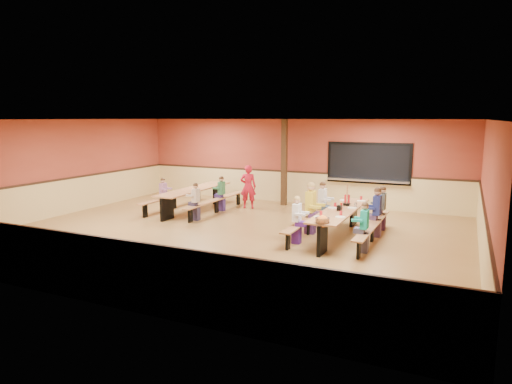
% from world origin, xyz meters
% --- Properties ---
extents(ground, '(12.00, 12.00, 0.00)m').
position_xyz_m(ground, '(0.00, 0.00, 0.00)').
color(ground, brown).
rests_on(ground, ground).
extents(room_envelope, '(12.04, 10.04, 3.02)m').
position_xyz_m(room_envelope, '(0.00, 0.00, 0.69)').
color(room_envelope, '#953C2B').
rests_on(room_envelope, ground).
extents(kitchen_pass_through, '(2.78, 0.28, 1.38)m').
position_xyz_m(kitchen_pass_through, '(2.60, 4.96, 1.49)').
color(kitchen_pass_through, black).
rests_on(kitchen_pass_through, ground).
extents(structural_post, '(0.18, 0.18, 3.00)m').
position_xyz_m(structural_post, '(-0.20, 4.40, 1.50)').
color(structural_post, '#322010').
rests_on(structural_post, ground).
extents(cafeteria_table_main, '(1.91, 3.70, 0.74)m').
position_xyz_m(cafeteria_table_main, '(2.73, 0.84, 0.53)').
color(cafeteria_table_main, '#A66D42').
rests_on(cafeteria_table_main, ground).
extents(cafeteria_table_second, '(1.91, 3.70, 0.74)m').
position_xyz_m(cafeteria_table_second, '(-2.53, 2.25, 0.53)').
color(cafeteria_table_second, '#A66D42').
rests_on(cafeteria_table_second, ground).
extents(seated_child_white_left, '(0.34, 0.28, 1.16)m').
position_xyz_m(seated_child_white_left, '(1.90, -0.13, 0.58)').
color(seated_child_white_left, white).
rests_on(seated_child_white_left, ground).
extents(seated_adult_yellow, '(0.44, 0.36, 1.35)m').
position_xyz_m(seated_adult_yellow, '(1.90, 0.95, 0.68)').
color(seated_adult_yellow, gold).
rests_on(seated_adult_yellow, ground).
extents(seated_child_grey_left, '(0.38, 0.31, 1.23)m').
position_xyz_m(seated_child_grey_left, '(1.90, 2.02, 0.62)').
color(seated_child_grey_left, silver).
rests_on(seated_child_grey_left, ground).
extents(seated_child_teal_right, '(0.34, 0.28, 1.15)m').
position_xyz_m(seated_child_teal_right, '(3.55, -0.20, 0.58)').
color(seated_child_teal_right, '#13A390').
rests_on(seated_child_teal_right, ground).
extents(seated_child_navy_right, '(0.40, 0.32, 1.27)m').
position_xyz_m(seated_child_navy_right, '(3.55, 1.36, 0.63)').
color(seated_child_navy_right, navy).
rests_on(seated_child_navy_right, ground).
extents(seated_child_char_right, '(0.36, 0.30, 1.19)m').
position_xyz_m(seated_child_char_right, '(3.55, 2.16, 0.60)').
color(seated_child_char_right, '#43494C').
rests_on(seated_child_char_right, ground).
extents(seated_child_purple_sec, '(0.32, 0.26, 1.10)m').
position_xyz_m(seated_child_purple_sec, '(-3.35, 1.66, 0.55)').
color(seated_child_purple_sec, '#99648F').
rests_on(seated_child_purple_sec, ground).
extents(seated_child_green_sec, '(0.33, 0.27, 1.13)m').
position_xyz_m(seated_child_green_sec, '(-1.70, 2.60, 0.57)').
color(seated_child_green_sec, '#33774C').
rests_on(seated_child_green_sec, ground).
extents(seated_child_tan_sec, '(0.32, 0.27, 1.12)m').
position_xyz_m(seated_child_tan_sec, '(-1.70, 1.02, 0.56)').
color(seated_child_tan_sec, '#BDA996').
rests_on(seated_child_tan_sec, ground).
extents(standing_woman, '(0.63, 0.52, 1.48)m').
position_xyz_m(standing_woman, '(-1.09, 3.34, 0.74)').
color(standing_woman, red).
rests_on(standing_woman, ground).
extents(punch_pitcher, '(0.16, 0.16, 0.22)m').
position_xyz_m(punch_pitcher, '(2.66, 1.83, 0.85)').
color(punch_pitcher, red).
rests_on(punch_pitcher, cafeteria_table_main).
extents(chip_bowl, '(0.32, 0.32, 0.15)m').
position_xyz_m(chip_bowl, '(2.75, -0.81, 0.81)').
color(chip_bowl, orange).
rests_on(chip_bowl, cafeteria_table_main).
extents(napkin_dispenser, '(0.10, 0.14, 0.13)m').
position_xyz_m(napkin_dispenser, '(2.74, 0.70, 0.80)').
color(napkin_dispenser, black).
rests_on(napkin_dispenser, cafeteria_table_main).
extents(condiment_mustard, '(0.06, 0.06, 0.17)m').
position_xyz_m(condiment_mustard, '(2.72, 0.91, 0.82)').
color(condiment_mustard, yellow).
rests_on(condiment_mustard, cafeteria_table_main).
extents(condiment_ketchup, '(0.06, 0.06, 0.17)m').
position_xyz_m(condiment_ketchup, '(2.75, 0.86, 0.82)').
color(condiment_ketchup, '#B2140F').
rests_on(condiment_ketchup, cafeteria_table_main).
extents(table_paddle, '(0.16, 0.16, 0.56)m').
position_xyz_m(table_paddle, '(2.75, 1.45, 0.88)').
color(table_paddle, black).
rests_on(table_paddle, cafeteria_table_main).
extents(place_settings, '(0.65, 3.30, 0.11)m').
position_xyz_m(place_settings, '(2.73, 0.84, 0.80)').
color(place_settings, beige).
rests_on(place_settings, cafeteria_table_main).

